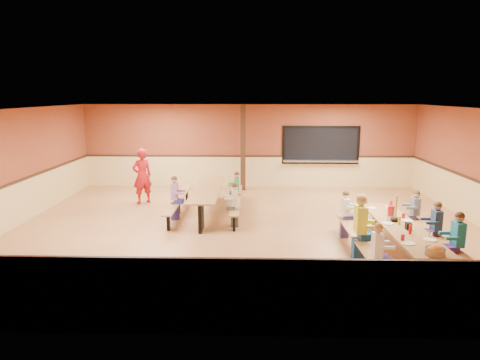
{
  "coord_description": "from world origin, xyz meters",
  "views": [
    {
      "loc": [
        0.1,
        -10.49,
        3.37
      ],
      "look_at": [
        -0.2,
        0.47,
        1.15
      ],
      "focal_mm": 32.0,
      "sensor_mm": 36.0,
      "label": 1
    }
  ],
  "objects": [
    {
      "name": "seated_adult_yellow",
      "position": [
        2.32,
        -2.09,
        0.68
      ],
      "size": [
        0.44,
        0.36,
        1.36
      ],
      "primitive_type": null,
      "color": "#EEFE3C",
      "rests_on": "ground"
    },
    {
      "name": "seated_child_grey_left",
      "position": [
        2.32,
        -0.67,
        0.56
      ],
      "size": [
        0.32,
        0.26,
        1.11
      ],
      "primitive_type": null,
      "color": "white",
      "rests_on": "ground"
    },
    {
      "name": "cafeteria_table_second",
      "position": [
        -1.15,
        1.3,
        0.53
      ],
      "size": [
        1.91,
        3.7,
        0.74
      ],
      "color": "olive",
      "rests_on": "ground"
    },
    {
      "name": "place_settings",
      "position": [
        3.15,
        -2.06,
        0.8
      ],
      "size": [
        0.65,
        3.3,
        0.11
      ],
      "primitive_type": null,
      "color": "beige",
      "rests_on": "cafeteria_table_main"
    },
    {
      "name": "structural_post",
      "position": [
        -0.2,
        4.4,
        1.5
      ],
      "size": [
        0.18,
        0.18,
        3.0
      ],
      "primitive_type": "cube",
      "color": "#311C10",
      "rests_on": "ground"
    },
    {
      "name": "napkin_dispenser",
      "position": [
        3.2,
        -2.33,
        0.8
      ],
      "size": [
        0.1,
        0.14,
        0.13
      ],
      "primitive_type": "cube",
      "color": "black",
      "rests_on": "cafeteria_table_main"
    },
    {
      "name": "kitchen_pass_through",
      "position": [
        2.6,
        4.96,
        1.49
      ],
      "size": [
        2.78,
        0.28,
        1.38
      ],
      "color": "black",
      "rests_on": "ground"
    },
    {
      "name": "condiment_ketchup",
      "position": [
        3.14,
        -2.59,
        0.82
      ],
      "size": [
        0.06,
        0.06,
        0.17
      ],
      "primitive_type": "cylinder",
      "color": "#B2140F",
      "rests_on": "cafeteria_table_main"
    },
    {
      "name": "seated_child_purple_sec",
      "position": [
        -1.98,
        0.7,
        0.59
      ],
      "size": [
        0.35,
        0.29,
        1.18
      ],
      "primitive_type": null,
      "color": "#8E5B86",
      "rests_on": "ground"
    },
    {
      "name": "condiment_mustard",
      "position": [
        3.13,
        -2.01,
        0.82
      ],
      "size": [
        0.06,
        0.06,
        0.17
      ],
      "primitive_type": "cylinder",
      "color": "yellow",
      "rests_on": "cafeteria_table_main"
    },
    {
      "name": "seated_child_teal_right",
      "position": [
        3.97,
        -2.75,
        0.6
      ],
      "size": [
        0.37,
        0.3,
        1.2
      ],
      "primitive_type": null,
      "color": "#196D8B",
      "rests_on": "ground"
    },
    {
      "name": "seated_child_green_sec",
      "position": [
        -0.33,
        1.75,
        0.56
      ],
      "size": [
        0.32,
        0.26,
        1.12
      ],
      "primitive_type": null,
      "color": "#3A8047",
      "rests_on": "ground"
    },
    {
      "name": "seated_child_char_right",
      "position": [
        3.97,
        -0.63,
        0.57
      ],
      "size": [
        0.33,
        0.27,
        1.13
      ],
      "primitive_type": null,
      "color": "#565A61",
      "rests_on": "ground"
    },
    {
      "name": "standing_woman",
      "position": [
        -3.3,
        2.45,
        0.86
      ],
      "size": [
        0.75,
        0.7,
        1.72
      ],
      "primitive_type": "imported",
      "rotation": [
        0.0,
        0.0,
        3.79
      ],
      "color": "#AC1319",
      "rests_on": "ground"
    },
    {
      "name": "seated_child_navy_right",
      "position": [
        3.97,
        -1.81,
        0.58
      ],
      "size": [
        0.34,
        0.28,
        1.16
      ],
      "primitive_type": null,
      "color": "navy",
      "rests_on": "ground"
    },
    {
      "name": "seated_child_white_left",
      "position": [
        2.32,
        -3.3,
        0.57
      ],
      "size": [
        0.34,
        0.28,
        1.14
      ],
      "primitive_type": null,
      "color": "white",
      "rests_on": "ground"
    },
    {
      "name": "room_envelope",
      "position": [
        0.0,
        0.0,
        0.69
      ],
      "size": [
        12.04,
        10.04,
        3.02
      ],
      "color": "brown",
      "rests_on": "ground"
    },
    {
      "name": "chip_bowl",
      "position": [
        3.15,
        -3.71,
        0.81
      ],
      "size": [
        0.32,
        0.32,
        0.15
      ],
      "primitive_type": null,
      "color": "orange",
      "rests_on": "cafeteria_table_main"
    },
    {
      "name": "ground",
      "position": [
        0.0,
        0.0,
        0.0
      ],
      "size": [
        12.0,
        12.0,
        0.0
      ],
      "primitive_type": "plane",
      "color": "#9D653B",
      "rests_on": "ground"
    },
    {
      "name": "punch_pitcher",
      "position": [
        3.17,
        -1.37,
        0.85
      ],
      "size": [
        0.16,
        0.16,
        0.22
      ],
      "primitive_type": "cylinder",
      "color": "#AE1717",
      "rests_on": "cafeteria_table_main"
    },
    {
      "name": "seated_child_tan_sec",
      "position": [
        -0.33,
        0.11,
        0.56
      ],
      "size": [
        0.32,
        0.26,
        1.11
      ],
      "primitive_type": null,
      "color": "beige",
      "rests_on": "ground"
    },
    {
      "name": "table_paddle",
      "position": [
        3.12,
        -1.78,
        0.88
      ],
      "size": [
        0.16,
        0.16,
        0.56
      ],
      "color": "black",
      "rests_on": "cafeteria_table_main"
    },
    {
      "name": "cafeteria_table_main",
      "position": [
        3.15,
        -2.06,
        0.53
      ],
      "size": [
        1.91,
        3.7,
        0.74
      ],
      "color": "olive",
      "rests_on": "ground"
    }
  ]
}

